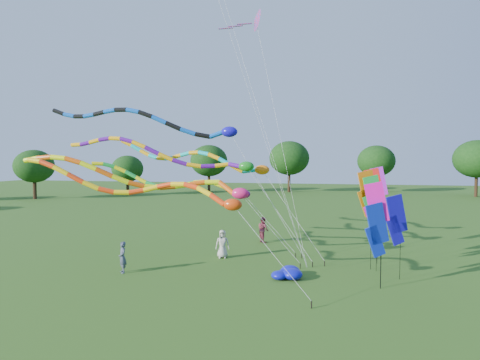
% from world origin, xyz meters
% --- Properties ---
extents(ground, '(160.00, 160.00, 0.00)m').
position_xyz_m(ground, '(0.00, 0.00, 0.00)').
color(ground, '#2A5215').
rests_on(ground, ground).
extents(tree_ring, '(117.53, 123.78, 9.65)m').
position_xyz_m(tree_ring, '(0.54, -0.30, 5.31)').
color(tree_ring, '#382314').
rests_on(tree_ring, ground).
extents(tube_kite_red, '(12.33, 1.11, 6.42)m').
position_xyz_m(tube_kite_red, '(-3.76, -0.62, 4.56)').
color(tube_kite_red, black).
rests_on(tube_kite_red, ground).
extents(tube_kite_orange, '(14.37, 2.72, 6.66)m').
position_xyz_m(tube_kite_orange, '(-5.24, 3.53, 4.71)').
color(tube_kite_orange, black).
rests_on(tube_kite_orange, ground).
extents(tube_kite_purple, '(15.01, 1.25, 7.81)m').
position_xyz_m(tube_kite_purple, '(-5.28, 5.58, 6.06)').
color(tube_kite_purple, black).
rests_on(tube_kite_purple, ground).
extents(tube_kite_blue, '(17.05, 1.69, 9.93)m').
position_xyz_m(tube_kite_blue, '(-7.14, 7.37, 8.18)').
color(tube_kite_blue, black).
rests_on(tube_kite_blue, ground).
extents(tube_kite_cyan, '(13.31, 3.06, 7.64)m').
position_xyz_m(tube_kite_cyan, '(-3.86, 6.86, 5.80)').
color(tube_kite_cyan, black).
rests_on(tube_kite_cyan, ground).
extents(tube_kite_green, '(12.40, 1.15, 6.22)m').
position_xyz_m(tube_kite_green, '(-4.82, 6.60, 4.33)').
color(tube_kite_green, black).
rests_on(tube_kite_green, ground).
extents(delta_kite_high_c, '(5.51, 4.07, 14.87)m').
position_xyz_m(delta_kite_high_c, '(-0.75, 7.21, 14.05)').
color(delta_kite_high_c, black).
rests_on(delta_kite_high_c, ground).
extents(banner_pole_orange, '(1.12, 0.45, 5.31)m').
position_xyz_m(banner_pole_orange, '(5.55, 5.32, 4.04)').
color(banner_pole_orange, black).
rests_on(banner_pole_orange, ground).
extents(banner_pole_magenta_a, '(1.16, 0.16, 4.86)m').
position_xyz_m(banner_pole_magenta_a, '(5.62, 2.26, 3.60)').
color(banner_pole_magenta_a, black).
rests_on(banner_pole_magenta_a, ground).
extents(banner_pole_blue_b, '(1.11, 0.50, 4.18)m').
position_xyz_m(banner_pole_blue_b, '(6.74, 3.74, 2.92)').
color(banner_pole_blue_b, black).
rests_on(banner_pole_blue_b, ground).
extents(banner_pole_violet, '(1.16, 0.27, 5.39)m').
position_xyz_m(banner_pole_violet, '(6.72, 10.24, 4.12)').
color(banner_pole_violet, black).
rests_on(banner_pole_violet, ground).
extents(banner_pole_blue_a, '(1.11, 0.49, 3.94)m').
position_xyz_m(banner_pole_blue_a, '(5.63, 2.08, 2.68)').
color(banner_pole_blue_a, black).
rests_on(banner_pole_blue_a, ground).
extents(banner_pole_red, '(1.16, 0.29, 5.38)m').
position_xyz_m(banner_pole_red, '(6.02, 6.71, 4.11)').
color(banner_pole_red, black).
rests_on(banner_pole_red, ground).
extents(banner_pole_green, '(1.14, 0.40, 5.06)m').
position_xyz_m(banner_pole_green, '(5.79, 5.03, 3.79)').
color(banner_pole_green, black).
rests_on(banner_pole_green, ground).
extents(blue_nylon_heap, '(1.72, 1.77, 0.53)m').
position_xyz_m(blue_nylon_heap, '(1.69, 2.85, 0.24)').
color(blue_nylon_heap, '#0D11AF').
rests_on(blue_nylon_heap, ground).
extents(person_a, '(0.92, 0.72, 1.66)m').
position_xyz_m(person_a, '(-2.55, 6.20, 0.83)').
color(person_a, '#BAB3A8').
rests_on(person_a, ground).
extents(person_b, '(0.68, 0.70, 1.61)m').
position_xyz_m(person_b, '(-6.80, 2.11, 0.81)').
color(person_b, '#41475B').
rests_on(person_b, ground).
extents(person_c, '(1.06, 1.10, 1.79)m').
position_xyz_m(person_c, '(-0.84, 11.14, 0.90)').
color(person_c, '#943649').
rests_on(person_c, ground).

